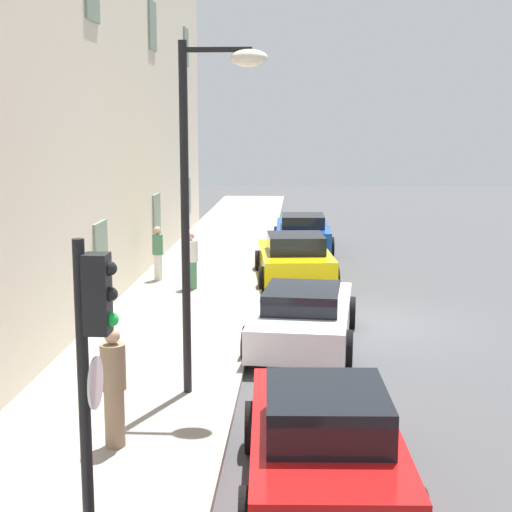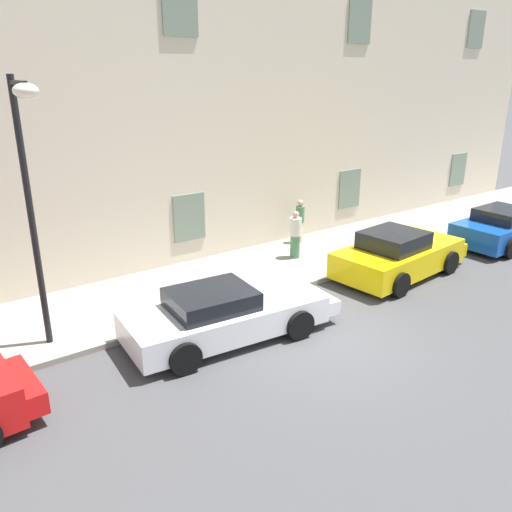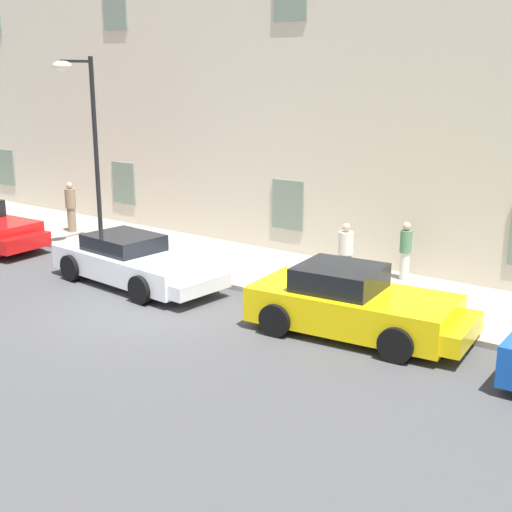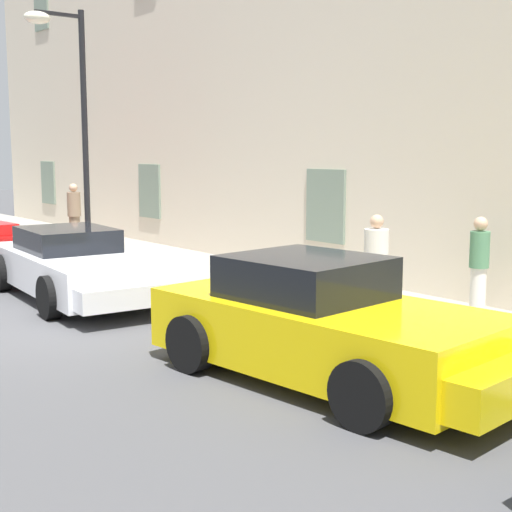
% 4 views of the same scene
% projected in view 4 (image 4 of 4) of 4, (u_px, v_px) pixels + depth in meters
% --- Properties ---
extents(ground_plane, '(80.00, 80.00, 0.00)m').
position_uv_depth(ground_plane, '(42.00, 326.00, 11.47)').
color(ground_plane, '#444447').
extents(sidewalk, '(60.00, 3.68, 0.14)m').
position_uv_depth(sidewalk, '(257.00, 289.00, 14.11)').
color(sidewalk, gray).
rests_on(sidewalk, ground).
extents(sportscar_yellow_flank, '(5.25, 2.43, 1.28)m').
position_uv_depth(sportscar_yellow_flank, '(77.00, 267.00, 13.43)').
color(sportscar_yellow_flank, white).
rests_on(sportscar_yellow_flank, ground).
extents(sportscar_white_middle, '(4.86, 2.53, 1.46)m').
position_uv_depth(sportscar_white_middle, '(335.00, 329.00, 8.61)').
color(sportscar_white_middle, yellow).
rests_on(sportscar_white_middle, ground).
extents(street_lamp, '(0.44, 1.42, 5.78)m').
position_uv_depth(street_lamp, '(67.00, 89.00, 16.73)').
color(street_lamp, black).
rests_on(street_lamp, sidewalk).
extents(pedestrian_admiring, '(0.48, 0.48, 1.71)m').
position_uv_depth(pedestrian_admiring, '(74.00, 215.00, 19.63)').
color(pedestrian_admiring, '#8C7259').
rests_on(pedestrian_admiring, sidewalk).
extents(pedestrian_strolling, '(0.52, 0.52, 1.57)m').
position_uv_depth(pedestrian_strolling, '(376.00, 263.00, 11.77)').
color(pedestrian_strolling, '#4C7F59').
rests_on(pedestrian_strolling, sidewalk).
extents(pedestrian_bystander, '(0.34, 0.34, 1.56)m').
position_uv_depth(pedestrian_bystander, '(479.00, 264.00, 11.56)').
color(pedestrian_bystander, silver).
rests_on(pedestrian_bystander, sidewalk).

